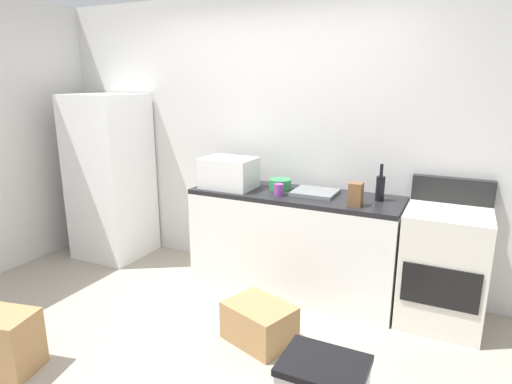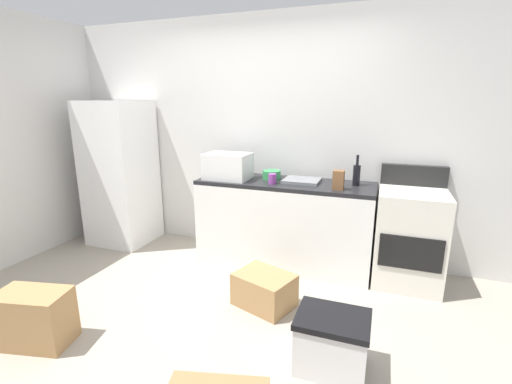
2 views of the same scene
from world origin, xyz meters
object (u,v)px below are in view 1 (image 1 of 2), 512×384
at_px(microwave, 229,173).
at_px(knife_block, 356,194).
at_px(stove_oven, 443,265).
at_px(mixing_bowl, 280,184).
at_px(coffee_mug, 279,190).
at_px(cardboard_box_medium, 259,323).
at_px(refrigerator, 111,177).
at_px(wine_bottle, 380,187).

relative_size(microwave, knife_block, 2.56).
relative_size(stove_oven, mixing_bowl, 5.79).
xyz_separation_m(coffee_mug, cardboard_box_medium, (0.16, -0.72, -0.81)).
bearing_deg(knife_block, refrigerator, 177.61).
bearing_deg(wine_bottle, cardboard_box_medium, -124.02).
bearing_deg(microwave, wine_bottle, 6.24).
bearing_deg(cardboard_box_medium, mixing_bowl, 104.42).
xyz_separation_m(knife_block, cardboard_box_medium, (-0.48, -0.70, -0.85)).
relative_size(refrigerator, mixing_bowl, 8.98).
height_order(refrigerator, wine_bottle, refrigerator).
height_order(knife_block, cardboard_box_medium, knife_block).
xyz_separation_m(microwave, coffee_mug, (0.51, -0.06, -0.09)).
xyz_separation_m(coffee_mug, mixing_bowl, (-0.07, 0.21, -0.00)).
distance_m(wine_bottle, coffee_mug, 0.82).
xyz_separation_m(stove_oven, mixing_bowl, (-1.39, 0.06, 0.48)).
bearing_deg(knife_block, coffee_mug, 178.53).
bearing_deg(coffee_mug, microwave, 172.82).
relative_size(refrigerator, coffee_mug, 17.07).
bearing_deg(cardboard_box_medium, stove_oven, 37.08).
bearing_deg(microwave, knife_block, -4.01).
xyz_separation_m(refrigerator, cardboard_box_medium, (2.12, -0.81, -0.71)).
xyz_separation_m(refrigerator, wine_bottle, (2.75, 0.11, 0.16)).
distance_m(knife_block, cardboard_box_medium, 1.20).
height_order(refrigerator, stove_oven, refrigerator).
height_order(coffee_mug, knife_block, knife_block).
xyz_separation_m(refrigerator, microwave, (1.45, -0.03, 0.18)).
relative_size(microwave, coffee_mug, 4.60).
xyz_separation_m(microwave, knife_block, (1.16, -0.08, -0.05)).
height_order(stove_oven, knife_block, stove_oven).
xyz_separation_m(stove_oven, wine_bottle, (-0.52, 0.06, 0.54)).
height_order(stove_oven, mixing_bowl, stove_oven).
relative_size(coffee_mug, knife_block, 0.56).
distance_m(refrigerator, coffee_mug, 1.96).
distance_m(stove_oven, wine_bottle, 0.76).
xyz_separation_m(wine_bottle, cardboard_box_medium, (-0.63, -0.93, -0.87)).
distance_m(wine_bottle, cardboard_box_medium, 1.42).
xyz_separation_m(mixing_bowl, cardboard_box_medium, (0.24, -0.93, -0.80)).
relative_size(knife_block, cardboard_box_medium, 0.38).
bearing_deg(microwave, stove_oven, 2.60).
bearing_deg(knife_block, wine_bottle, 57.50).
bearing_deg(coffee_mug, mixing_bowl, 109.55).
bearing_deg(stove_oven, microwave, -177.40).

